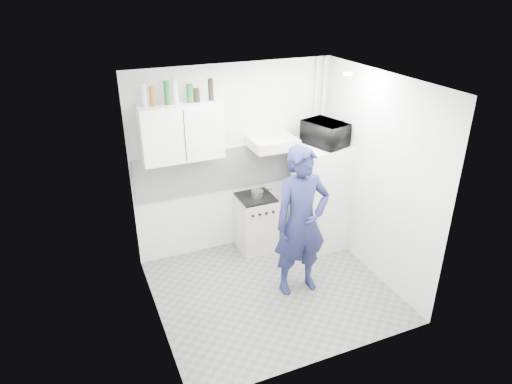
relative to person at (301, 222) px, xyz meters
name	(u,v)px	position (x,y,z in m)	size (l,w,h in m)	color
floor	(272,290)	(-0.34, 0.07, -0.94)	(2.80, 2.80, 0.00)	#555449
ceiling	(275,82)	(-0.34, 0.07, 1.66)	(2.80, 2.80, 0.00)	white
wall_back	(234,160)	(-0.34, 1.32, 0.36)	(2.80, 2.80, 0.00)	silver
wall_left	(150,221)	(-1.74, 0.07, 0.36)	(2.60, 2.60, 0.00)	silver
wall_right	(375,178)	(1.06, 0.07, 0.36)	(2.60, 2.60, 0.00)	silver
person	(301,222)	(0.00, 0.00, 0.00)	(0.69, 0.45, 1.88)	#1D2049
stove	(256,223)	(-0.13, 1.07, -0.54)	(0.50, 0.50, 0.80)	beige
fridge	(321,196)	(0.76, 0.82, -0.17)	(0.64, 0.64, 1.53)	white
stove_top	(256,197)	(-0.13, 1.07, -0.13)	(0.48, 0.48, 0.03)	black
saucepan	(257,193)	(-0.11, 1.06, -0.07)	(0.16, 0.16, 0.09)	silver
microwave	(325,133)	(0.76, 0.82, 0.75)	(0.39, 0.57, 0.32)	black
bottle_a	(144,95)	(-1.49, 1.15, 1.40)	(0.07, 0.07, 0.28)	#B2B7BC
bottle_b	(152,96)	(-1.39, 1.15, 1.38)	(0.06, 0.06, 0.23)	brown
bottle_c	(167,93)	(-1.22, 1.15, 1.40)	(0.07, 0.07, 0.28)	#144C1E
bottle_d	(175,91)	(-1.12, 1.15, 1.41)	(0.07, 0.07, 0.30)	#B2B7BC
canister_a	(190,93)	(-0.94, 1.15, 1.37)	(0.09, 0.09, 0.22)	#144C1E
canister_b	(196,95)	(-0.87, 1.15, 1.34)	(0.08, 0.08, 0.16)	black
bottle_e	(211,90)	(-0.69, 1.15, 1.39)	(0.07, 0.07, 0.26)	black
upper_cabinet	(181,132)	(-1.09, 1.15, 0.91)	(1.00, 0.35, 0.70)	white
range_hood	(272,143)	(0.11, 1.07, 0.63)	(0.60, 0.50, 0.14)	beige
backsplash	(235,167)	(-0.34, 1.31, 0.26)	(2.74, 0.03, 0.60)	white
pipe_a	(320,149)	(0.96, 1.24, 0.36)	(0.05, 0.05, 2.60)	beige
pipe_b	(313,150)	(0.84, 1.24, 0.36)	(0.04, 0.04, 2.60)	beige
ceiling_spot_fixture	(348,74)	(0.66, 0.27, 1.63)	(0.10, 0.10, 0.02)	white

